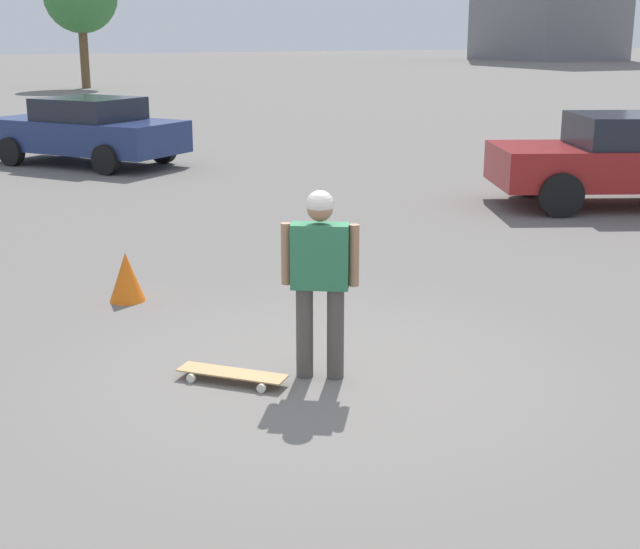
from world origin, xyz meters
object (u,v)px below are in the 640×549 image
Objects in this scene: car_parked_far at (87,130)px; traffic_cone at (126,277)px; person at (320,269)px; skateboard at (232,374)px; car_parked_near at (627,158)px.

traffic_cone is at bearing 134.35° from car_parked_far.
person is 1.14m from skateboard.
car_parked_far is (7.32, -8.32, -0.04)m from car_parked_near.
car_parked_near is at bearing 61.89° from person.
person is at bearing 140.34° from car_parked_far.
car_parked_near reaches higher than skateboard.
person reaches higher than car_parked_near.
person is at bearing 54.07° from car_parked_near.
car_parked_near is (-7.69, -4.91, -0.15)m from person.
person is 13.24m from car_parked_far.
car_parked_near is at bearing -166.61° from traffic_cone.
car_parked_near is (-8.40, -4.72, 0.71)m from skateboard.
car_parked_near is at bearing -176.72° from car_parked_far.
car_parked_near reaches higher than car_parked_far.
skateboard is 13.11m from car_parked_far.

